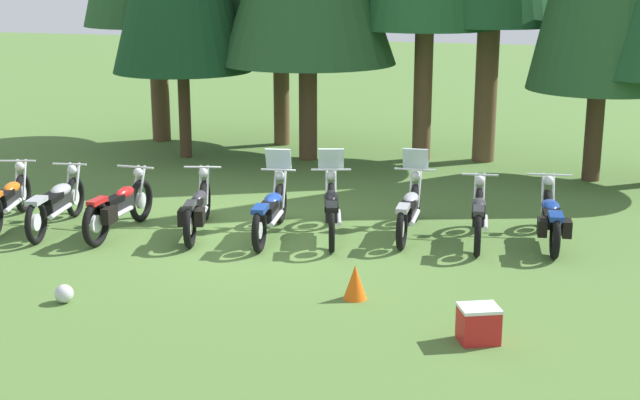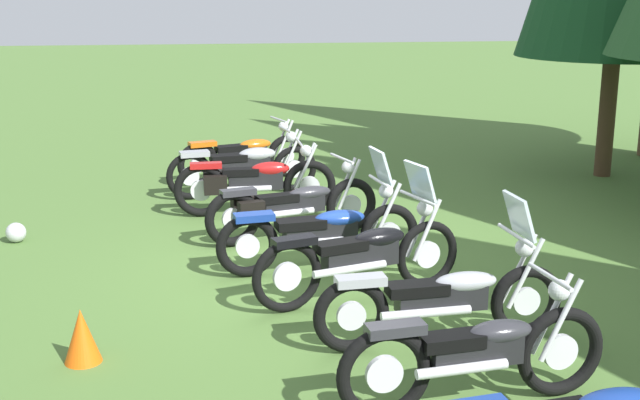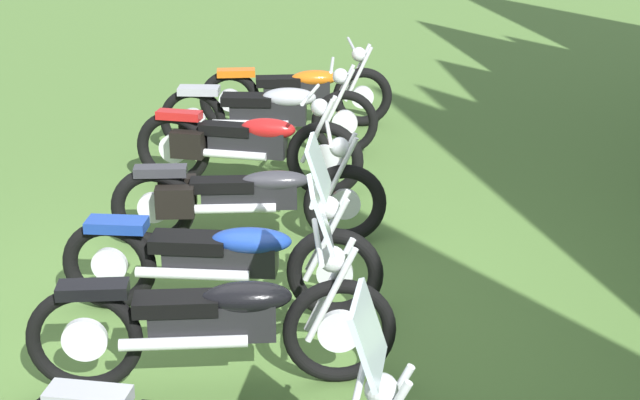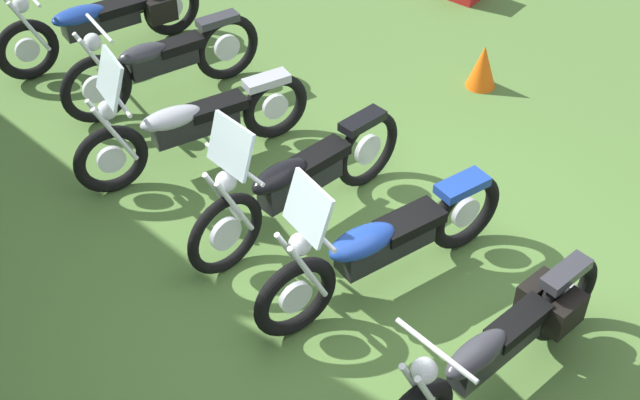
{
  "view_description": "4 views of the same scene",
  "coord_description": "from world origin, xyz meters",
  "views": [
    {
      "loc": [
        5.03,
        -13.54,
        4.36
      ],
      "look_at": [
        1.03,
        -0.42,
        0.78
      ],
      "focal_mm": 50.15,
      "sensor_mm": 36.0,
      "label": 1
    },
    {
      "loc": [
        8.95,
        -1.46,
        3.12
      ],
      "look_at": [
        0.3,
        -0.16,
        0.88
      ],
      "focal_mm": 46.49,
      "sensor_mm": 36.0,
      "label": 2
    },
    {
      "loc": [
        6.31,
        2.04,
        3.48
      ],
      "look_at": [
        -0.66,
        0.45,
        0.67
      ],
      "focal_mm": 55.36,
      "sensor_mm": 36.0,
      "label": 3
    },
    {
      "loc": [
        -4.02,
        2.48,
        5.06
      ],
      "look_at": [
        0.62,
        0.17,
        0.59
      ],
      "focal_mm": 48.28,
      "sensor_mm": 36.0,
      "label": 4
    }
  ],
  "objects": [
    {
      "name": "motorcycle_0",
      "position": [
        -4.56,
        -0.71,
        0.44
      ],
      "size": [
        0.9,
        2.2,
        1.01
      ],
      "rotation": [
        0.0,
        0.0,
        1.88
      ],
      "color": "black",
      "rests_on": "ground_plane"
    },
    {
      "name": "traffic_cone",
      "position": [
        2.16,
        -2.5,
        0.24
      ],
      "size": [
        0.32,
        0.32,
        0.48
      ],
      "primitive_type": "cone",
      "color": "#EA590F",
      "rests_on": "ground_plane"
    },
    {
      "name": "motorcycle_6",
      "position": [
        2.26,
        0.67,
        0.45
      ],
      "size": [
        0.72,
        2.34,
        1.35
      ],
      "rotation": [
        0.0,
        0.0,
        1.64
      ],
      "color": "black",
      "rests_on": "ground_plane"
    },
    {
      "name": "dropped_helmet",
      "position": [
        -1.53,
        -3.78,
        0.13
      ],
      "size": [
        0.25,
        0.25,
        0.25
      ],
      "primitive_type": "sphere",
      "color": "silver",
      "rests_on": "ground_plane"
    },
    {
      "name": "motorcycle_5",
      "position": [
        1.05,
        0.17,
        0.49
      ],
      "size": [
        0.91,
        2.29,
        1.38
      ],
      "rotation": [
        0.0,
        0.0,
        1.86
      ],
      "color": "black",
      "rests_on": "ground_plane"
    },
    {
      "name": "motorcycle_3",
      "position": [
        -1.15,
        -0.33,
        0.43
      ],
      "size": [
        0.9,
        2.3,
        1.01
      ],
      "rotation": [
        0.0,
        0.0,
        1.84
      ],
      "color": "black",
      "rests_on": "ground_plane"
    },
    {
      "name": "motorcycle_4",
      "position": [
        0.08,
        -0.1,
        0.46
      ],
      "size": [
        0.66,
        2.38,
        1.37
      ],
      "rotation": [
        0.0,
        0.0,
        1.71
      ],
      "color": "black",
      "rests_on": "ground_plane"
    },
    {
      "name": "motorcycle_2",
      "position": [
        -2.42,
        -0.71,
        0.46
      ],
      "size": [
        0.68,
        2.3,
        1.03
      ],
      "rotation": [
        0.0,
        0.0,
        1.58
      ],
      "color": "black",
      "rests_on": "ground_plane"
    },
    {
      "name": "motorcycle_7",
      "position": [
        3.42,
        0.57,
        0.45
      ],
      "size": [
        0.61,
        2.19,
        1.02
      ],
      "rotation": [
        0.0,
        0.0,
        1.69
      ],
      "color": "black",
      "rests_on": "ground_plane"
    },
    {
      "name": "ground_plane",
      "position": [
        0.0,
        0.0,
        0.0
      ],
      "size": [
        80.0,
        80.0,
        0.0
      ],
      "primitive_type": "plane",
      "color": "#4C7033"
    },
    {
      "name": "motorcycle_1",
      "position": [
        -3.56,
        -0.77,
        0.47
      ],
      "size": [
        0.71,
        2.36,
        1.01
      ],
      "rotation": [
        0.0,
        0.0,
        1.75
      ],
      "color": "black",
      "rests_on": "ground_plane"
    }
  ]
}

